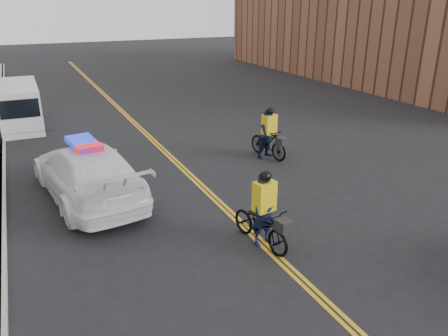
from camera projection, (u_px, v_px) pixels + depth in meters
ground at (249, 231)px, 11.75m from camera, size 120.00×120.00×0.00m
center_line_left at (157, 147)px, 18.47m from camera, size 0.10×60.00×0.01m
center_line_right at (161, 146)px, 18.53m from camera, size 0.10×60.00×0.01m
curb at (3, 166)px, 16.09m from camera, size 0.20×60.00×0.15m
building_across at (390, 4)px, 33.71m from camera, size 12.00×30.00×11.00m
police_cruiser at (87, 172)px, 13.43m from camera, size 3.14×6.15×1.87m
cargo_van at (20, 106)px, 21.03m from camera, size 1.94×4.93×2.06m
cyclist_near at (264, 219)px, 10.90m from camera, size 1.06×2.12×1.99m
cyclist_far at (269, 138)px, 16.97m from camera, size 1.02×2.06×2.01m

